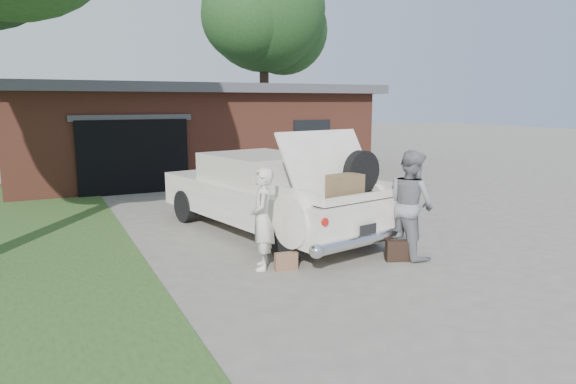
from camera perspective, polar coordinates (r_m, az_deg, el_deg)
name	(u,v)px	position (r m, az deg, el deg)	size (l,w,h in m)	color
ground	(303,259)	(9.04, 1.67, -7.48)	(90.00, 90.00, 0.00)	gray
house	(185,130)	(19.78, -11.35, 6.79)	(12.80, 7.80, 3.30)	brown
tree_right	(265,16)	(25.35, -2.53, 18.94)	(6.61, 5.75, 9.82)	#38281E
sedan	(270,193)	(10.70, -2.02, -0.12)	(3.31, 6.03, 2.20)	white
woman_left	(262,219)	(8.36, -2.87, -3.01)	(0.61, 0.40, 1.67)	silver
woman_right	(411,204)	(9.22, 13.48, -1.33)	(0.92, 0.72, 1.90)	gray
suitcase_left	(286,261)	(8.45, -0.22, -7.71)	(0.38, 0.12, 0.29)	brown
suitcase_right	(399,251)	(9.10, 12.28, -6.40)	(0.47, 0.15, 0.37)	black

